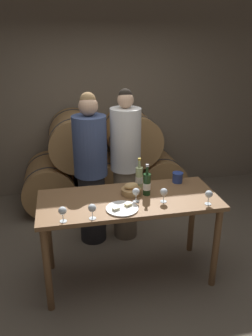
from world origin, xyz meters
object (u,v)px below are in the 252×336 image
Objects in this scene: wine_bottle_white at (139,178)px; bread_basket at (131,190)px; person_left at (91,170)px; wine_glass_left at (92,208)px; tasting_table at (129,210)px; cheese_plate at (122,208)px; wine_glass_far_right at (209,195)px; person_right at (126,166)px; wine_glass_right at (164,192)px; wine_glass_center at (136,192)px; wine_bottle_red at (147,184)px; blue_crock at (178,177)px; wine_glass_far_left at (63,211)px.

wine_bottle_white is 0.17m from bread_basket.
person_left is 13.20× the size of wine_glass_left.
cheese_plate reaches higher than tasting_table.
bread_basket is 0.32m from cheese_plate.
wine_bottle_white is 0.70m from wine_glass_far_right.
person_right is 5.66× the size of wine_bottle_white.
bread_basket is 0.34m from wine_glass_right.
wine_glass_right is at bearing -12.57° from wine_glass_center.
person_right is at bearing 84.96° from wine_glass_center.
tasting_table is 0.19m from bread_basket.
wine_bottle_red reaches higher than blue_crock.
wine_bottle_white is 1.69× the size of bread_basket.
cheese_plate is 0.30m from wine_glass_left.
wine_bottle_red is 0.44m from blue_crock.
tasting_table is 0.34m from wine_bottle_white.
blue_crock is 0.83× the size of wine_glass_left.
wine_bottle_white is 2.36× the size of wine_glass_far_right.
wine_glass_left is 0.69m from wine_glass_right.
blue_crock is 0.83× the size of wine_glass_center.
wine_bottle_red is 0.65m from wine_glass_left.
bread_basket reaches higher than cheese_plate.
wine_glass_far_right reaches higher than cheese_plate.
wine_bottle_red is 0.39m from cheese_plate.
person_right reaches higher than blue_crock.
wine_bottle_red reaches higher than wine_glass_far_right.
wine_bottle_red is 2.76× the size of blue_crock.
wine_glass_far_left and wine_glass_far_right have the same top height.
bread_basket is 0.76m from wine_glass_far_left.
wine_glass_far_right is at bearing -16.10° from wine_glass_center.
tasting_table is 0.23m from wine_glass_center.
wine_bottle_white is at bearing 103.26° from wine_bottle_red.
cheese_plate is 2.14× the size of wine_glass_far_left.
person_left is 0.70m from wine_bottle_white.
wine_bottle_white is at bearing 54.36° from tasting_table.
wine_bottle_red is 0.21m from wine_glass_right.
wine_bottle_white is 0.91m from wine_glass_far_left.
person_left reaches higher than wine_bottle_red.
wine_bottle_white reaches higher than wine_glass_center.
wine_glass_left is at bearing -165.86° from wine_glass_right.
tasting_table is 12.58× the size of wine_glass_far_left.
wine_bottle_white reaches higher than wine_glass_far_right.
blue_crock is 1.31m from wine_glass_far_left.
bread_basket is 1.40× the size of wine_glass_center.
wine_glass_center and wine_glass_right have the same top height.
wine_glass_center is at bearing -86.53° from bread_basket.
person_left is 0.85m from wine_bottle_red.
wine_glass_far_right is (0.78, -0.06, 0.09)m from cheese_plate.
wine_glass_left is 1.00× the size of wine_glass_far_right.
person_left is at bearing 72.25° from wine_glass_far_left.
wine_glass_center is at bearing -95.04° from person_right.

